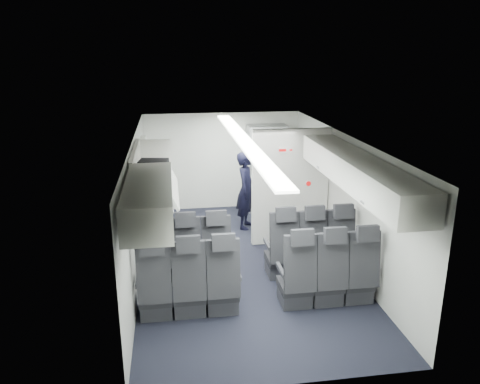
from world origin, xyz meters
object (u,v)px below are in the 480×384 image
object	(u,v)px
boarding_door	(145,188)
flight_attendant	(246,190)
seat_row_mid	(260,283)
carry_on_bag	(154,168)
seat_row_front	(249,255)
galley_unit	(267,168)

from	to	relation	value
boarding_door	flight_attendant	xyz separation A→B (m)	(1.95, 0.13, -0.18)
seat_row_mid	carry_on_bag	size ratio (longest dim) A/B	8.03
boarding_door	carry_on_bag	bearing A→B (deg)	-82.42
boarding_door	carry_on_bag	distance (m)	2.06
boarding_door	carry_on_bag	xyz separation A→B (m)	(0.25, -1.86, 0.84)
seat_row_front	boarding_door	xyz separation A→B (m)	(-1.64, 2.09, 0.55)
boarding_door	carry_on_bag	world-z (taller)	carry_on_bag
flight_attendant	carry_on_bag	world-z (taller)	carry_on_bag
flight_attendant	carry_on_bag	xyz separation A→B (m)	(-1.71, -1.99, 1.02)
seat_row_mid	boarding_door	size ratio (longest dim) A/B	1.79
seat_row_front	galley_unit	world-z (taller)	galley_unit
seat_row_front	seat_row_mid	world-z (taller)	same
galley_unit	boarding_door	size ratio (longest dim) A/B	1.02
carry_on_bag	flight_attendant	bearing A→B (deg)	58.50
boarding_door	galley_unit	bearing A→B (deg)	24.28
seat_row_front	flight_attendant	distance (m)	2.27
seat_row_mid	carry_on_bag	distance (m)	2.27
seat_row_front	carry_on_bag	size ratio (longest dim) A/B	8.03
seat_row_mid	carry_on_bag	xyz separation A→B (m)	(-1.39, 1.12, 1.39)
seat_row_front	seat_row_mid	bearing A→B (deg)	-90.00
flight_attendant	carry_on_bag	bearing A→B (deg)	161.64
seat_row_front	flight_attendant	size ratio (longest dim) A/B	2.14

